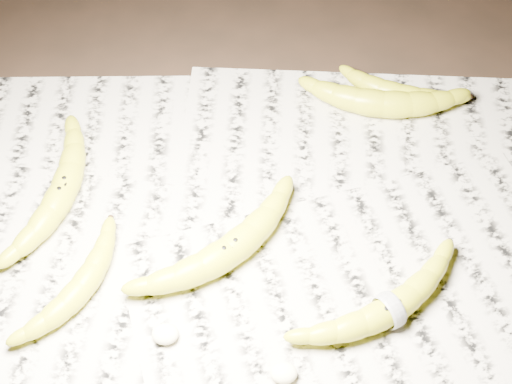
{
  "coord_description": "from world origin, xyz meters",
  "views": [
    {
      "loc": [
        0.01,
        -0.51,
        0.77
      ],
      "look_at": [
        0.0,
        0.03,
        0.05
      ],
      "focal_mm": 50.0,
      "sensor_mm": 36.0,
      "label": 1
    }
  ],
  "objects_px": {
    "banana_upper_a": "(383,102)",
    "banana_upper_b": "(400,93)",
    "banana_center": "(229,250)",
    "banana_left_b": "(80,287)",
    "banana_taped": "(390,309)",
    "banana_left_a": "(62,189)"
  },
  "relations": [
    {
      "from": "banana_left_b",
      "to": "banana_upper_b",
      "type": "height_order",
      "value": "same"
    },
    {
      "from": "banana_center",
      "to": "banana_upper_b",
      "type": "height_order",
      "value": "banana_center"
    },
    {
      "from": "banana_left_b",
      "to": "banana_upper_a",
      "type": "distance_m",
      "value": 0.5
    },
    {
      "from": "banana_center",
      "to": "banana_upper_a",
      "type": "bearing_deg",
      "value": 9.56
    },
    {
      "from": "banana_center",
      "to": "banana_upper_a",
      "type": "xyz_separation_m",
      "value": [
        0.22,
        0.25,
        -0.0
      ]
    },
    {
      "from": "banana_taped",
      "to": "banana_upper_a",
      "type": "height_order",
      "value": "banana_upper_a"
    },
    {
      "from": "banana_left_b",
      "to": "banana_upper_a",
      "type": "height_order",
      "value": "banana_upper_a"
    },
    {
      "from": "banana_left_b",
      "to": "banana_upper_b",
      "type": "relative_size",
      "value": 1.03
    },
    {
      "from": "banana_left_b",
      "to": "banana_upper_b",
      "type": "distance_m",
      "value": 0.53
    },
    {
      "from": "banana_center",
      "to": "banana_upper_b",
      "type": "relative_size",
      "value": 1.38
    },
    {
      "from": "banana_left_b",
      "to": "banana_taped",
      "type": "bearing_deg",
      "value": -65.36
    },
    {
      "from": "banana_left_b",
      "to": "banana_center",
      "type": "distance_m",
      "value": 0.18
    },
    {
      "from": "banana_left_a",
      "to": "banana_center",
      "type": "relative_size",
      "value": 0.97
    },
    {
      "from": "banana_left_b",
      "to": "banana_upper_b",
      "type": "xyz_separation_m",
      "value": [
        0.42,
        0.33,
        0.0
      ]
    },
    {
      "from": "banana_left_b",
      "to": "banana_upper_b",
      "type": "bearing_deg",
      "value": -23.19
    },
    {
      "from": "banana_upper_a",
      "to": "banana_upper_b",
      "type": "distance_m",
      "value": 0.04
    },
    {
      "from": "banana_left_a",
      "to": "banana_taped",
      "type": "bearing_deg",
      "value": -101.01
    },
    {
      "from": "banana_center",
      "to": "banana_upper_b",
      "type": "distance_m",
      "value": 0.37
    },
    {
      "from": "banana_left_a",
      "to": "banana_left_b",
      "type": "bearing_deg",
      "value": -150.92
    },
    {
      "from": "banana_left_a",
      "to": "banana_taped",
      "type": "relative_size",
      "value": 1.01
    },
    {
      "from": "banana_left_a",
      "to": "banana_upper_b",
      "type": "relative_size",
      "value": 1.33
    },
    {
      "from": "banana_left_b",
      "to": "banana_upper_a",
      "type": "bearing_deg",
      "value": -23.29
    }
  ]
}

